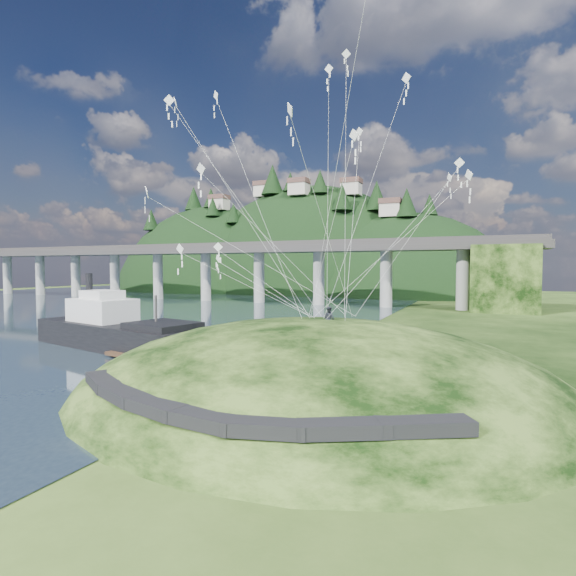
% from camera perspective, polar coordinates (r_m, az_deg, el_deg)
% --- Properties ---
extents(ground, '(320.00, 320.00, 0.00)m').
position_cam_1_polar(ground, '(34.35, -10.43, -12.05)').
color(ground, black).
rests_on(ground, ground).
extents(grass_hill, '(36.00, 32.00, 13.00)m').
position_cam_1_polar(grass_hill, '(32.95, 3.69, -15.37)').
color(grass_hill, black).
rests_on(grass_hill, ground).
extents(footpath, '(22.29, 5.84, 0.83)m').
position_cam_1_polar(footpath, '(22.00, -8.64, -14.85)').
color(footpath, black).
rests_on(footpath, ground).
extents(bridge, '(160.00, 11.00, 15.00)m').
position_cam_1_polar(bridge, '(107.48, -1.06, 3.18)').
color(bridge, '#2D2B2B').
rests_on(bridge, ground).
extents(far_ridge, '(153.00, 70.00, 94.50)m').
position_cam_1_polar(far_ridge, '(162.87, 1.20, -3.04)').
color(far_ridge, black).
rests_on(far_ridge, ground).
extents(work_barge, '(23.71, 10.97, 8.02)m').
position_cam_1_polar(work_barge, '(51.85, -20.89, -4.93)').
color(work_barge, black).
rests_on(work_barge, ground).
extents(wooden_dock, '(13.55, 3.62, 0.96)m').
position_cam_1_polar(wooden_dock, '(42.56, -15.58, -8.66)').
color(wooden_dock, '#311F14').
rests_on(wooden_dock, ground).
extents(kite_flyers, '(1.12, 1.67, 1.85)m').
position_cam_1_polar(kite_flyers, '(32.47, 5.26, -2.38)').
color(kite_flyers, '#23262F').
rests_on(kite_flyers, ground).
extents(kite_swarm, '(20.23, 17.55, 17.95)m').
position_cam_1_polar(kite_swarm, '(34.09, 2.55, 18.51)').
color(kite_swarm, white).
rests_on(kite_swarm, ground).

